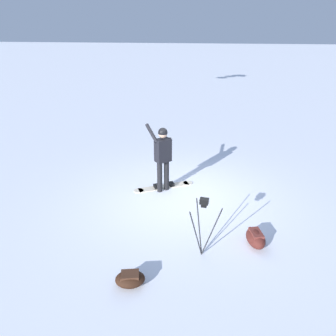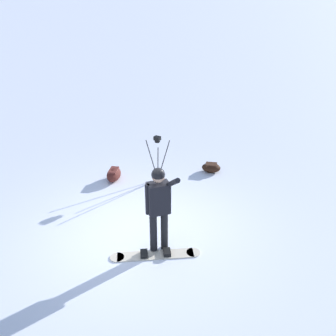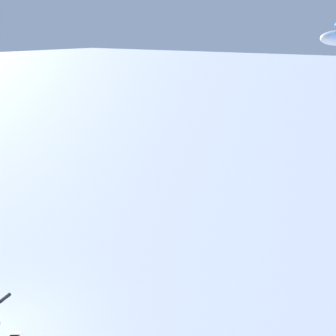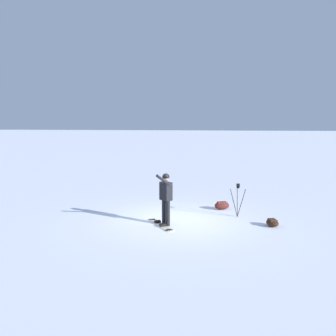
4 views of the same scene
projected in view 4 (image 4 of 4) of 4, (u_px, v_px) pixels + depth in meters
name	position (u px, v px, depth m)	size (l,w,h in m)	color
ground_plane	(176.00, 221.00, 12.48)	(300.00, 300.00, 0.00)	white
snowboarder	(166.00, 193.00, 11.79)	(0.49, 0.78, 1.81)	black
snowboard	(160.00, 224.00, 11.93)	(1.13, 1.46, 0.10)	beige
gear_bag_large	(222.00, 205.00, 14.05)	(0.69, 0.55, 0.33)	#4C1E19
camera_tripod	(238.00, 193.00, 12.87)	(0.57, 0.57, 1.24)	#262628
gear_bag_small	(272.00, 223.00, 11.76)	(0.53, 0.61, 0.25)	black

